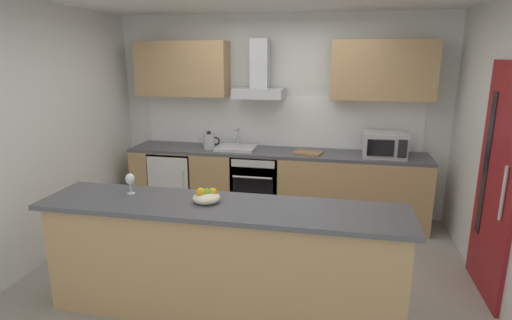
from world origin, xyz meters
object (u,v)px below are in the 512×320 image
oven (257,184)px  chopping_board (308,153)px  microwave (385,145)px  wine_glass (130,180)px  refrigerator (177,181)px  fruit_bowl (206,197)px  kettle (209,141)px  sink (236,147)px  range_hood (260,79)px

oven → chopping_board: (0.65, -0.02, 0.45)m
microwave → wine_glass: (-2.23, -2.00, 0.03)m
microwave → refrigerator: bearing=179.5°
microwave → fruit_bowl: microwave is taller
kettle → wine_glass: kettle is taller
oven → sink: size_ratio=1.60×
refrigerator → range_hood: range_hood is taller
microwave → wine_glass: microwave is taller
chopping_board → sink: bearing=177.9°
microwave → wine_glass: 2.99m
microwave → chopping_board: (-0.90, 0.00, -0.14)m
kettle → chopping_board: 1.28m
sink → kettle: sink is taller
oven → wine_glass: wine_glass is taller
kettle → chopping_board: bearing=0.4°
range_hood → refrigerator: bearing=-173.3°
refrigerator → microwave: microwave is taller
fruit_bowl → microwave: bearing=53.3°
refrigerator → microwave: 2.74m
wine_glass → range_hood: bearing=72.6°
refrigerator → sink: size_ratio=1.70×
sink → kettle: size_ratio=1.73×
oven → kettle: bearing=-176.9°
refrigerator → wine_glass: wine_glass is taller
oven → wine_glass: size_ratio=4.50×
kettle → refrigerator: bearing=176.4°
refrigerator → oven: bearing=0.1°
microwave → sink: size_ratio=1.00×
microwave → sink: bearing=178.8°
oven → kettle: size_ratio=2.77×
microwave → chopping_board: bearing=179.7°
refrigerator → kettle: size_ratio=2.94×
kettle → wine_glass: bearing=-91.3°
refrigerator → wine_glass: size_ratio=4.78×
refrigerator → microwave: (2.67, -0.03, 0.62)m
refrigerator → range_hood: size_ratio=1.18×
sink → chopping_board: size_ratio=1.47×
kettle → fruit_bowl: bearing=-72.7°
range_hood → fruit_bowl: 2.36m
sink → chopping_board: bearing=-2.1°
sink → fruit_bowl: 2.13m
sink → range_hood: range_hood is taller
sink → refrigerator: bearing=-179.1°
refrigerator → wine_glass: (0.44, -2.02, 0.65)m
refrigerator → chopping_board: (1.76, -0.02, 0.49)m
microwave → range_hood: bearing=174.2°
sink → fruit_bowl: sink is taller
oven → refrigerator: 1.12m
microwave → fruit_bowl: size_ratio=2.27×
kettle → wine_glass: size_ratio=1.62×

